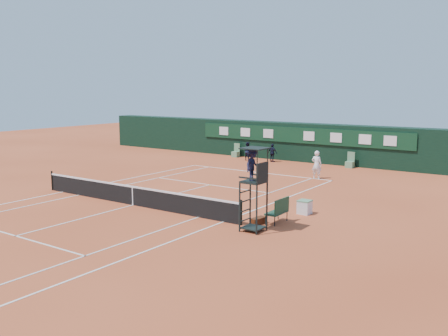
# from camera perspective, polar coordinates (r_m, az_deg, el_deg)

# --- Properties ---
(ground) EXTENTS (90.00, 90.00, 0.00)m
(ground) POSITION_cam_1_polar(r_m,az_deg,el_deg) (25.23, -10.35, -4.19)
(ground) COLOR #C8562F
(ground) RESTS_ON ground
(court_lines) EXTENTS (11.05, 23.85, 0.01)m
(court_lines) POSITION_cam_1_polar(r_m,az_deg,el_deg) (25.23, -10.35, -4.18)
(court_lines) COLOR white
(court_lines) RESTS_ON ground
(tennis_net) EXTENTS (12.90, 0.10, 1.10)m
(tennis_net) POSITION_cam_1_polar(r_m,az_deg,el_deg) (25.12, -10.38, -3.06)
(tennis_net) COLOR black
(tennis_net) RESTS_ON ground
(back_wall) EXTENTS (40.00, 1.65, 3.00)m
(back_wall) POSITION_cam_1_polar(r_m,az_deg,el_deg) (40.22, 8.91, 2.97)
(back_wall) COLOR black
(back_wall) RESTS_ON ground
(linesman_chair_left) EXTENTS (0.55, 0.50, 1.15)m
(linesman_chair_left) POSITION_cam_1_polar(r_m,az_deg,el_deg) (41.99, 1.35, 1.70)
(linesman_chair_left) COLOR #609367
(linesman_chair_left) RESTS_ON ground
(linesman_chair_right) EXTENTS (0.55, 0.50, 1.15)m
(linesman_chair_right) POSITION_cam_1_polar(r_m,az_deg,el_deg) (37.45, 14.20, 0.51)
(linesman_chair_right) COLOR #5F9167
(linesman_chair_right) RESTS_ON ground
(umpire_chair) EXTENTS (0.96, 0.95, 3.42)m
(umpire_chair) POSITION_cam_1_polar(r_m,az_deg,el_deg) (19.93, 3.38, -0.39)
(umpire_chair) COLOR black
(umpire_chair) RESTS_ON ground
(player_bench) EXTENTS (0.56, 1.20, 1.10)m
(player_bench) POSITION_cam_1_polar(r_m,az_deg,el_deg) (21.58, 6.29, -4.74)
(player_bench) COLOR #193F2A
(player_bench) RESTS_ON ground
(tennis_bag) EXTENTS (0.44, 0.80, 0.29)m
(tennis_bag) POSITION_cam_1_polar(r_m,az_deg,el_deg) (21.45, 3.95, -6.04)
(tennis_bag) COLOR black
(tennis_bag) RESTS_ON ground
(cooler) EXTENTS (0.57, 0.57, 0.65)m
(cooler) POSITION_cam_1_polar(r_m,az_deg,el_deg) (23.36, 9.19, -4.42)
(cooler) COLOR silver
(cooler) RESTS_ON ground
(tennis_ball) EXTENTS (0.07, 0.07, 0.07)m
(tennis_ball) POSITION_cam_1_polar(r_m,az_deg,el_deg) (29.51, -1.59, -2.04)
(tennis_ball) COLOR #D5E635
(tennis_ball) RESTS_ON ground
(player) EXTENTS (0.69, 0.47, 1.81)m
(player) POSITION_cam_1_polar(r_m,az_deg,el_deg) (32.37, 10.54, 0.37)
(player) COLOR white
(player) RESTS_ON ground
(ball_kid_left) EXTENTS (0.78, 0.64, 1.48)m
(ball_kid_left) POSITION_cam_1_polar(r_m,az_deg,el_deg) (40.11, 2.70, 1.94)
(ball_kid_left) COLOR black
(ball_kid_left) RESTS_ON ground
(ball_kid_right) EXTENTS (0.87, 0.43, 1.43)m
(ball_kid_right) POSITION_cam_1_polar(r_m,az_deg,el_deg) (39.34, 5.55, 1.74)
(ball_kid_right) COLOR black
(ball_kid_right) RESTS_ON ground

